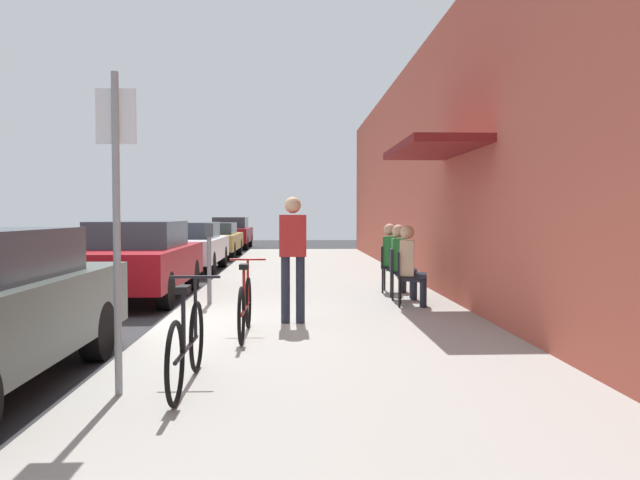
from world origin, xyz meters
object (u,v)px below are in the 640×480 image
Objects in this scene: street_sign at (117,208)px; cafe_chair_2 at (389,265)px; parked_car_2 at (188,246)px; pedestrian_standing at (293,249)px; cafe_chair_0 at (407,275)px; bicycle_1 at (245,306)px; parking_meter at (209,257)px; seated_patron_1 at (402,259)px; parked_car_1 at (138,259)px; bicycle_0 at (187,345)px; seated_patron_2 at (393,255)px; parked_car_3 at (214,239)px; parked_car_4 at (231,232)px; cafe_chair_1 at (398,270)px; seated_patron_0 at (411,263)px.

cafe_chair_2 is at bearing 63.78° from street_sign.
parked_car_2 is 2.59× the size of pedestrian_standing.
bicycle_1 is at bearing -135.59° from cafe_chair_0.
parking_meter is at bearing 106.49° from bicycle_1.
parked_car_2 is 12.40m from street_sign.
parked_car_1 is at bearing 166.93° from seated_patron_1.
bicycle_0 is 1.33× the size of seated_patron_2.
bicycle_1 is (2.34, -15.42, -0.20)m from parked_car_3.
bicycle_0 is at bearing -72.70° from parked_car_1.
cafe_chair_0 is (3.18, -0.30, -0.26)m from parking_meter.
parked_car_3 is 3.33× the size of parking_meter.
pedestrian_standing is (2.91, -20.66, 0.37)m from parked_car_4.
seated_patron_1 is 0.99m from seated_patron_2.
bicycle_0 and bicycle_1 have the same top height.
parked_car_1 reaches higher than seated_patron_2.
cafe_chair_1 is (4.73, -18.37, -0.13)m from parked_car_4.
seated_patron_2 is at bearing 66.39° from bicycle_0.
parked_car_1 is 17.26m from parked_car_4.
bicycle_0 is at bearing -85.14° from parked_car_4.
parked_car_4 is 18.93m from parking_meter.
pedestrian_standing is at bearing 66.65° from street_sign.
parking_meter is at bearing -155.40° from seated_patron_2.
parked_car_3 is at bearing 111.32° from seated_patron_1.
pedestrian_standing is at bearing -49.45° from parked_car_1.
cafe_chair_2 is (4.73, -0.11, -0.13)m from parked_car_1.
pedestrian_standing reaches higher than parked_car_2.
bicycle_1 is at bearing -120.70° from seated_patron_2.
parking_meter is 2.80m from bicycle_1.
bicycle_1 reaches higher than cafe_chair_1.
bicycle_0 is at bearing -83.48° from parked_car_3.
seated_patron_2 is at bearing -74.59° from parked_car_4.
bicycle_0 reaches higher than cafe_chair_0.
parked_car_3 reaches higher than bicycle_0.
seated_patron_0 is (4.79, -7.52, 0.10)m from parked_car_2.
parking_meter is at bearing -171.34° from seated_patron_1.
seated_patron_2 is (3.24, 1.48, -0.07)m from parking_meter.
cafe_chair_1 is 1.01m from seated_patron_2.
parked_car_2 is 7.46m from seated_patron_2.
parked_car_4 is 18.03m from seated_patron_2.
parked_car_2 is 8.21m from cafe_chair_1.
parked_car_2 is 8.88m from cafe_chair_0.
cafe_chair_1 is (-0.00, 0.80, 0.00)m from cafe_chair_0.
parked_car_2 reaches higher than cafe_chair_1.
parked_car_4 is at bearing 98.02° from pedestrian_standing.
bicycle_1 is at bearing 81.79° from bicycle_0.
cafe_chair_1 and cafe_chair_2 have the same top height.
parked_car_3 is at bearing 94.81° from street_sign.
bicycle_0 is (2.02, -23.73, -0.27)m from parked_car_4.
parked_car_4 is 2.57× the size of bicycle_0.
parked_car_3 is 5.06× the size of cafe_chair_0.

